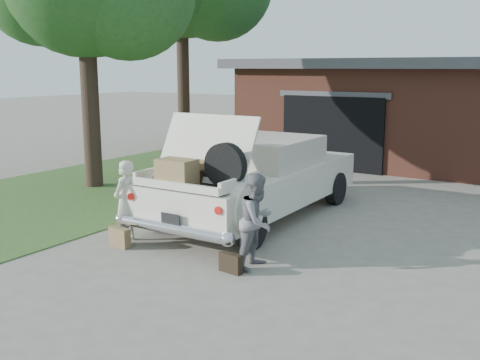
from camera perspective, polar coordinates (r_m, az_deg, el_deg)
The scene contains 8 objects.
ground at distance 9.65m, azimuth -1.95°, elevation -7.01°, with size 90.00×90.00×0.00m, color gray.
grass_strip at distance 15.33m, azimuth -12.49°, elevation -0.29°, with size 6.00×16.00×0.02m, color #2D4C1E.
house at distance 19.50m, azimuth 20.33°, elevation 6.66°, with size 12.80×7.80×3.30m.
sedan at distance 11.45m, azimuth 1.60°, elevation 0.25°, with size 2.33×5.71×2.22m.
woman_left at distance 10.04m, azimuth -11.60°, elevation -2.18°, with size 0.53×0.35×1.46m, color beige.
woman_right at distance 8.62m, azimuth 1.78°, elevation -4.16°, with size 0.72×0.56×1.47m, color slate.
suitcase_left at distance 9.93m, azimuth -12.12°, elevation -5.70°, with size 0.44×0.14×0.34m, color olive.
suitcase_right at distance 8.55m, azimuth -0.95°, elevation -8.44°, with size 0.38×0.12×0.30m, color black.
Camera 1 is at (5.24, -7.51, 3.05)m, focal length 42.00 mm.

